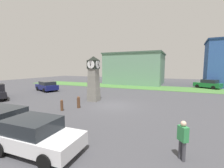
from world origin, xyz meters
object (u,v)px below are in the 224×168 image
(bollard_mid_row, at_px, (79,102))
(pedestrian_by_cars, at_px, (183,138))
(car_near_tower, at_px, (3,123))
(bollard_near_tower, at_px, (62,105))
(car_by_building, at_px, (37,135))
(car_silver_hatch, at_px, (47,86))
(car_far_lot, at_px, (208,84))
(clock_tower, at_px, (94,79))

(bollard_mid_row, distance_m, pedestrian_by_cars, 9.73)
(bollard_mid_row, distance_m, car_near_tower, 6.38)
(bollard_near_tower, xyz_separation_m, car_by_building, (3.32, -5.35, 0.26))
(car_near_tower, xyz_separation_m, car_silver_hatch, (-10.36, 12.81, -0.02))
(car_near_tower, relative_size, car_far_lot, 0.95)
(bollard_mid_row, distance_m, car_silver_hatch, 12.38)
(car_by_building, bearing_deg, car_far_lot, 67.39)
(car_by_building, bearing_deg, car_silver_hatch, 135.05)
(car_near_tower, distance_m, car_silver_hatch, 16.47)
(bollard_mid_row, bearing_deg, car_silver_hatch, 148.68)
(car_by_building, xyz_separation_m, car_silver_hatch, (-13.11, 13.09, 0.03))
(car_near_tower, height_order, car_silver_hatch, car_near_tower)
(bollard_near_tower, relative_size, bollard_mid_row, 0.90)
(car_silver_hatch, bearing_deg, car_near_tower, -51.05)
(car_silver_hatch, distance_m, pedestrian_by_cars, 22.11)
(bollard_mid_row, bearing_deg, car_far_lot, 55.50)
(car_by_building, bearing_deg, bollard_mid_row, 110.86)
(bollard_near_tower, bearing_deg, car_silver_hatch, 141.66)
(bollard_mid_row, bearing_deg, clock_tower, 92.94)
(car_by_building, relative_size, car_far_lot, 0.88)
(bollard_near_tower, distance_m, car_near_tower, 5.11)
(car_near_tower, distance_m, pedestrian_by_cars, 8.77)
(clock_tower, height_order, bollard_near_tower, clock_tower)
(car_far_lot, bearing_deg, clock_tower, -129.52)
(clock_tower, distance_m, car_far_lot, 21.46)
(car_by_building, bearing_deg, pedestrian_by_cars, 16.89)
(pedestrian_by_cars, bearing_deg, bollard_mid_row, 149.98)
(bollard_near_tower, xyz_separation_m, car_far_lot, (14.24, 20.89, 0.32))
(bollard_mid_row, xyz_separation_m, car_silver_hatch, (-10.58, 6.44, 0.24))
(bollard_near_tower, distance_m, bollard_mid_row, 1.53)
(car_silver_hatch, relative_size, pedestrian_by_cars, 2.96)
(bollard_near_tower, relative_size, car_far_lot, 0.21)
(bollard_near_tower, bearing_deg, car_by_building, -58.17)
(car_near_tower, relative_size, pedestrian_by_cars, 2.67)
(clock_tower, xyz_separation_m, bollard_mid_row, (0.16, -3.08, -1.88))
(clock_tower, xyz_separation_m, bollard_near_tower, (-0.62, -4.38, -1.94))
(car_by_building, xyz_separation_m, car_far_lot, (10.92, 26.24, 0.06))
(bollard_near_tower, distance_m, car_far_lot, 25.29)
(clock_tower, relative_size, bollard_mid_row, 4.57)
(bollard_mid_row, distance_m, car_by_building, 7.12)
(car_near_tower, bearing_deg, pedestrian_by_cars, 9.91)
(clock_tower, bearing_deg, bollard_near_tower, -98.11)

